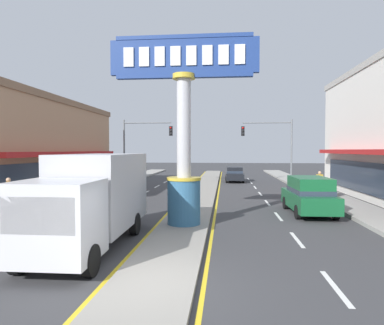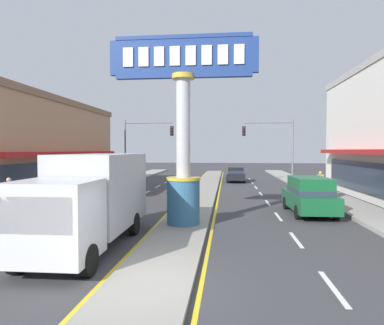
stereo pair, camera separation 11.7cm
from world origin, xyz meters
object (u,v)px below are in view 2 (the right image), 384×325
sedan_far_right_lane (236,174)px  pedestrian_near_kerb (320,182)px  traffic_light_right_side (274,140)px  suv_near_left_lane (309,195)px  district_sign (183,136)px  storefront_left (9,146)px  box_truck_near_right_lane (93,196)px  pedestrian_far_side (9,193)px  traffic_light_left_side (143,140)px  street_bench (3,207)px

sedan_far_right_lane → pedestrian_near_kerb: (5.41, -11.73, 0.33)m
traffic_light_right_side → suv_near_left_lane: 16.02m
district_sign → suv_near_left_lane: size_ratio=1.70×
sedan_far_right_lane → suv_near_left_lane: size_ratio=0.93×
district_sign → storefront_left: size_ratio=0.40×
sedan_far_right_lane → pedestrian_near_kerb: 12.92m
box_truck_near_right_lane → pedestrian_far_side: (-6.10, 4.54, -0.53)m
district_sign → traffic_light_left_side: bearing=109.0°
district_sign → traffic_light_left_side: size_ratio=1.28×
district_sign → street_bench: size_ratio=4.94×
pedestrian_far_side → sedan_far_right_lane: bearing=59.9°
traffic_light_left_side → street_bench: (-2.10, -17.94, -3.60)m
traffic_light_left_side → street_bench: size_ratio=3.88×
box_truck_near_right_lane → street_bench: bearing=148.7°
box_truck_near_right_lane → suv_near_left_lane: box_truck_near_right_lane is taller
street_bench → pedestrian_far_side: (-0.43, 1.10, 0.52)m
box_truck_near_right_lane → sedan_far_right_lane: bearing=77.5°
traffic_light_right_side → pedestrian_far_side: size_ratio=3.56×
district_sign → pedestrian_far_side: 9.33m
suv_near_left_lane → pedestrian_far_side: size_ratio=2.67×
sedan_far_right_lane → street_bench: (-11.08, -20.94, -0.14)m
suv_near_left_lane → traffic_light_right_side: bearing=89.0°
storefront_left → pedestrian_far_side: (5.50, -8.32, -2.37)m
district_sign → traffic_light_left_side: district_sign is taller
traffic_light_right_side → sedan_far_right_lane: traffic_light_right_side is taller
storefront_left → pedestrian_far_side: 10.25m
traffic_light_left_side → traffic_light_right_side: 12.61m
sedan_far_right_lane → storefront_left: bearing=-145.9°
box_truck_near_right_lane → suv_near_left_lane: (8.72, 6.64, -0.71)m
sedan_far_right_lane → pedestrian_near_kerb: bearing=-65.3°
traffic_light_left_side → pedestrian_near_kerb: (14.39, -8.73, -3.13)m
box_truck_near_right_lane → suv_near_left_lane: size_ratio=1.49×
sedan_far_right_lane → suv_near_left_lane: suv_near_left_lane is taller
traffic_light_left_side → pedestrian_far_side: size_ratio=3.56×
storefront_left → pedestrian_near_kerb: (22.42, -0.21, -2.42)m
box_truck_near_right_lane → sedan_far_right_lane: 24.99m
traffic_light_right_side → suv_near_left_lane: traffic_light_right_side is taller
pedestrian_far_side → traffic_light_right_side: bearing=49.7°
traffic_light_left_side → pedestrian_near_kerb: bearing=-31.2°
sedan_far_right_lane → street_bench: 23.69m
pedestrian_far_side → traffic_light_left_side: bearing=81.4°
street_bench → sedan_far_right_lane: bearing=62.1°
district_sign → suv_near_left_lane: district_sign is taller
district_sign → traffic_light_right_side: district_sign is taller
district_sign → traffic_light_left_side: (-6.28, 18.28, 0.39)m
district_sign → sedan_far_right_lane: district_sign is taller
box_truck_near_right_lane → pedestrian_far_side: bearing=143.3°
traffic_light_left_side → traffic_light_right_side: bearing=4.3°
storefront_left → street_bench: bearing=-57.8°
pedestrian_near_kerb → district_sign: bearing=-130.3°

